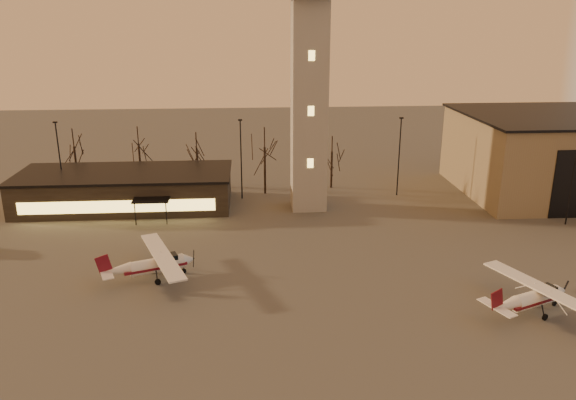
{
  "coord_description": "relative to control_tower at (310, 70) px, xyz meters",
  "views": [
    {
      "loc": [
        -7.03,
        -34.21,
        21.87
      ],
      "look_at": [
        -3.65,
        13.0,
        6.49
      ],
      "focal_mm": 35.0,
      "sensor_mm": 36.0,
      "label": 1
    }
  ],
  "objects": [
    {
      "name": "ground",
      "position": [
        0.0,
        -30.0,
        -16.33
      ],
      "size": [
        220.0,
        220.0,
        0.0
      ],
      "primitive_type": "plane",
      "color": "#454240",
      "rests_on": "ground"
    },
    {
      "name": "control_tower",
      "position": [
        0.0,
        0.0,
        0.0
      ],
      "size": [
        6.8,
        6.8,
        32.6
      ],
      "color": "#9F9C96",
      "rests_on": "ground"
    },
    {
      "name": "terminal",
      "position": [
        -21.99,
        1.98,
        -14.17
      ],
      "size": [
        25.4,
        12.2,
        4.3
      ],
      "color": "black",
      "rests_on": "ground"
    },
    {
      "name": "light_poles",
      "position": [
        0.5,
        1.0,
        -10.92
      ],
      "size": [
        58.5,
        12.25,
        10.14
      ],
      "color": "black",
      "rests_on": "ground"
    },
    {
      "name": "tree_row",
      "position": [
        -13.7,
        9.16,
        -10.39
      ],
      "size": [
        37.2,
        9.2,
        8.8
      ],
      "color": "black",
      "rests_on": "ground"
    },
    {
      "name": "cessna_front",
      "position": [
        15.06,
        -26.7,
        -15.31
      ],
      "size": [
        8.65,
        10.46,
        2.97
      ],
      "rotation": [
        0.0,
        0.0,
        0.39
      ],
      "color": "white",
      "rests_on": "ground"
    },
    {
      "name": "cessna_rear",
      "position": [
        -15.14,
        -18.51,
        -15.27
      ],
      "size": [
        8.96,
        10.88,
        3.07
      ],
      "rotation": [
        0.0,
        0.0,
        0.37
      ],
      "color": "silver",
      "rests_on": "ground"
    }
  ]
}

